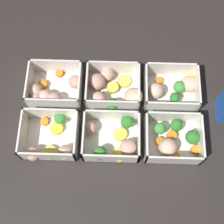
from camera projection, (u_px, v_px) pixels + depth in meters
name	position (u px, v px, depth m)	size (l,w,h in m)	color
ground_plane	(112.00, 115.00, 0.88)	(4.00, 4.00, 0.00)	#282321
container_near_left	(51.00, 139.00, 0.83)	(0.15, 0.14, 0.07)	silver
container_near_center	(113.00, 139.00, 0.83)	(0.16, 0.13, 0.07)	silver
container_near_right	(173.00, 139.00, 0.82)	(0.15, 0.12, 0.07)	silver
container_far_left	(52.00, 90.00, 0.88)	(0.16, 0.13, 0.07)	silver
container_far_center	(113.00, 89.00, 0.88)	(0.17, 0.14, 0.07)	silver
container_far_right	(173.00, 88.00, 0.88)	(0.15, 0.13, 0.07)	silver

